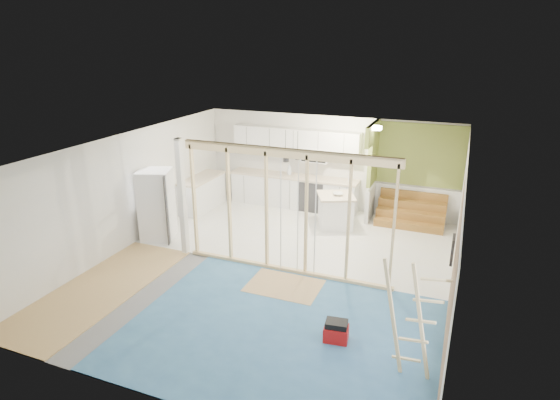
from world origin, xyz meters
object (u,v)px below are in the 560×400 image
at_px(island, 336,211).
at_px(toolbox, 336,332).
at_px(ladder, 410,320).
at_px(fridge, 157,205).

height_order(island, toolbox, island).
bearing_deg(island, ladder, -88.26).
height_order(fridge, island, fridge).
xyz_separation_m(island, toolbox, (1.28, -4.59, -0.25)).
xyz_separation_m(island, ladder, (2.40, -4.94, 0.45)).
relative_size(fridge, toolbox, 4.10).
height_order(fridge, toolbox, fridge).
height_order(toolbox, ladder, ladder).
distance_m(toolbox, ladder, 1.37).
relative_size(fridge, island, 1.46).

